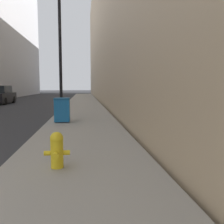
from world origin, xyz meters
name	(u,v)px	position (x,y,z in m)	size (l,w,h in m)	color
sidewalk_right	(83,106)	(5.30, 18.00, 0.08)	(3.01, 60.00, 0.16)	gray
building_right_stone	(151,22)	(12.90, 26.00, 8.83)	(12.00, 60.00, 17.65)	tan
fire_hydrant	(57,149)	(4.86, 2.29, 0.51)	(0.47, 0.36, 0.67)	yellow
trash_bin	(62,110)	(4.44, 8.35, 0.68)	(0.63, 0.70, 1.02)	#19609E
lamppost	(60,43)	(4.21, 10.53, 3.81)	(0.37, 0.37, 6.70)	black
parked_sedan_far	(0,96)	(-2.52, 22.27, 0.78)	(1.87, 4.59, 1.71)	black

